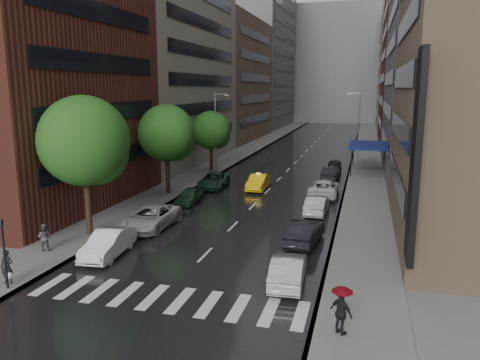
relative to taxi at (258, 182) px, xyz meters
name	(u,v)px	position (x,y,z in m)	size (l,w,h in m)	color
ground	(179,282)	(0.99, -22.32, -0.75)	(220.00, 220.00, 0.00)	gray
road	(305,152)	(0.99, 27.68, -0.74)	(14.00, 140.00, 0.01)	black
sidewalk_left	(248,150)	(-8.01, 27.68, -0.67)	(4.00, 140.00, 0.15)	gray
sidewalk_right	(366,154)	(9.99, 27.68, -0.67)	(4.00, 140.00, 0.15)	gray
crosswalk	(166,299)	(1.19, -24.32, -0.74)	(13.15, 2.80, 0.01)	silver
buildings_left	(227,50)	(-14.01, 36.47, 15.24)	(8.00, 108.00, 38.00)	maroon
buildings_right	(413,52)	(15.99, 34.38, 14.28)	(8.05, 109.10, 36.00)	#937A5B
building_far	(338,65)	(0.99, 95.68, 15.25)	(40.00, 14.00, 32.00)	slate
tree_near	(84,141)	(-7.61, -16.90, 5.60)	(5.81, 5.81, 9.27)	#382619
tree_mid	(166,133)	(-7.61, -4.07, 4.90)	(5.18, 5.18, 8.25)	#382619
tree_far	(211,130)	(-7.61, 8.44, 4.08)	(4.43, 4.43, 7.07)	#382619
taxi	(258,182)	(0.00, 0.00, 0.00)	(1.58, 4.54, 1.50)	yellow
parked_cars_left	(175,204)	(-4.41, -10.06, 0.00)	(2.93, 24.80, 1.54)	white
parked_cars_right	(321,196)	(6.39, -4.42, 0.00)	(2.60, 38.33, 1.57)	#ACADB2
ped_bag_walker	(7,268)	(-7.00, -25.02, 0.22)	(0.70, 0.52, 1.70)	black
ped_black_umbrella	(44,230)	(-8.36, -20.45, 0.64)	(0.96, 0.98, 2.09)	#4F4E54
ped_red_umbrella	(342,306)	(9.24, -25.70, 0.58)	(1.10, 0.99, 2.01)	black
traffic_light	(4,247)	(-6.61, -25.51, 1.48)	(0.18, 0.15, 3.45)	black
street_lamp_left	(216,131)	(-6.73, 7.68, 4.14)	(1.74, 0.22, 9.00)	gray
street_lamp_right	(358,124)	(8.71, 22.68, 4.14)	(1.74, 0.22, 9.00)	gray
awning	(367,145)	(9.97, 12.68, 2.39)	(4.00, 8.00, 3.12)	navy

